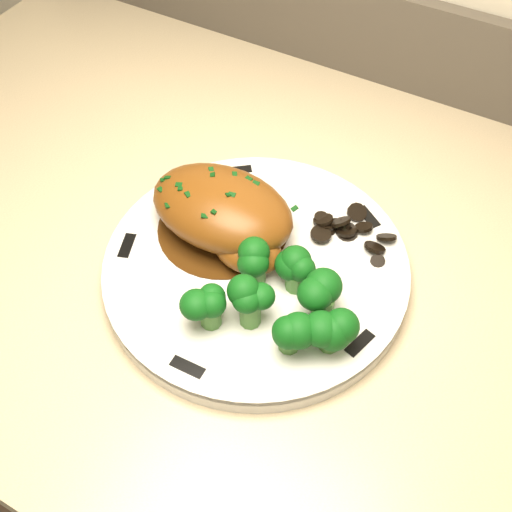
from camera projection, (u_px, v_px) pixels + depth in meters
The scene contains 10 objects.
plate at pixel (256, 269), 0.63m from camera, with size 0.30×0.30×0.02m, color silver.
rim_accent_0 at pixel (368, 217), 0.66m from camera, with size 0.03×0.01×0.00m, color black.
rim_accent_1 at pixel (238, 170), 0.71m from camera, with size 0.03×0.01×0.00m, color black.
rim_accent_2 at pixel (127, 246), 0.64m from camera, with size 0.03×0.01×0.00m, color black.
rim_accent_3 at pixel (187, 367), 0.55m from camera, with size 0.03×0.01×0.00m, color black.
rim_accent_4 at pixel (360, 343), 0.57m from camera, with size 0.03×0.01×0.00m, color black.
gravy_pool at pixel (223, 228), 0.65m from camera, with size 0.13×0.13×0.00m, color #3F220B.
chicken_breast at pixel (225, 213), 0.63m from camera, with size 0.15×0.10×0.06m.
mushroom_pile at pixel (346, 230), 0.65m from camera, with size 0.09×0.06×0.02m.
broccoli_florets at pixel (279, 301), 0.57m from camera, with size 0.13×0.10×0.05m.
Camera 1 is at (-0.38, 1.29, 1.39)m, focal length 45.00 mm.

